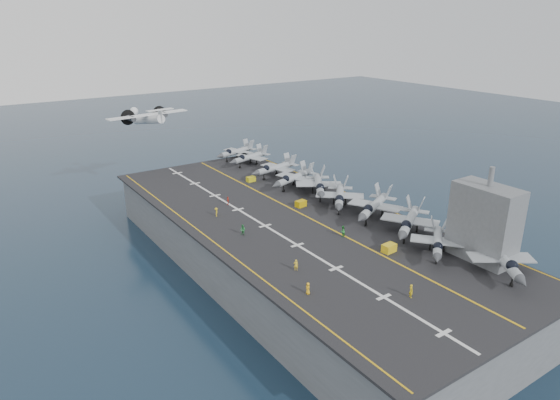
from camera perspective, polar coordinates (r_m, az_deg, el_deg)
ground at (r=98.79m, az=1.31°, el=-7.76°), size 500.00×500.00×0.00m
hull at (r=96.56m, az=1.34°, el=-5.14°), size 36.00×90.00×10.00m
flight_deck at (r=94.47m, az=1.36°, el=-2.28°), size 38.00×92.00×0.40m
foul_line at (r=96.04m, az=2.82°, el=-1.78°), size 0.35×90.00×0.02m
landing_centerline at (r=91.29m, az=-1.71°, el=-2.96°), size 0.50×90.00×0.02m
deck_edge_port at (r=86.41m, az=-7.89°, el=-4.53°), size 0.25×90.00×0.02m
deck_edge_stbd at (r=105.52m, az=9.58°, el=0.00°), size 0.25×90.00×0.02m
island_superstructure at (r=82.60m, az=22.43°, el=-1.49°), size 5.00×10.00×15.00m
fighter_jet_0 at (r=80.88m, az=24.13°, el=-6.10°), size 15.91×16.96×4.90m
fighter_jet_1 at (r=83.66m, az=17.59°, el=-4.52°), size 15.38×14.71×4.46m
fighter_jet_2 at (r=89.73m, az=14.56°, el=-2.28°), size 17.86×16.31×5.16m
fighter_jet_3 at (r=95.40m, az=10.68°, el=-0.62°), size 17.79×15.63×5.17m
fighter_jet_4 at (r=100.05m, az=6.84°, el=0.52°), size 16.74×17.09×4.99m
fighter_jet_5 at (r=106.30m, az=4.48°, el=1.82°), size 16.41×17.65×5.10m
fighter_jet_6 at (r=111.21m, az=1.62°, el=2.63°), size 16.10×13.15×4.83m
fighter_jet_7 at (r=118.91m, az=-0.52°, el=3.76°), size 14.95×11.29×4.71m
fighter_jet_8 at (r=128.81m, az=-3.48°, el=4.97°), size 14.95×11.93×4.54m
tow_cart_a at (r=83.03m, az=12.35°, el=-5.39°), size 2.39×1.67×1.36m
tow_cart_b at (r=100.34m, az=2.39°, el=-0.42°), size 2.27×1.64×1.26m
tow_cart_c at (r=116.02m, az=-3.34°, el=2.40°), size 2.00×1.34×1.18m
crew_0 at (r=69.53m, az=3.21°, el=-10.04°), size 0.89×1.15×1.70m
crew_1 at (r=75.40m, az=1.83°, el=-7.43°), size 1.30×1.22×1.80m
crew_2 at (r=87.34m, az=-4.27°, el=-3.43°), size 1.10×1.35×1.94m
crew_3 at (r=96.10m, az=-7.30°, el=-1.37°), size 1.06×1.22×1.71m
crew_4 at (r=101.93m, az=-5.97°, el=-0.06°), size 1.13×1.21×1.68m
crew_6 at (r=70.84m, az=14.75°, el=-10.01°), size 1.11×1.36×1.96m
crew_7 at (r=87.17m, az=7.17°, el=-3.57°), size 1.36×1.08×2.00m
transport_plane at (r=131.84m, az=-14.80°, el=8.87°), size 23.02×17.17×5.04m
fighter_jet_9 at (r=134.62m, az=-5.00°, el=5.59°), size 14.95×11.93×4.54m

